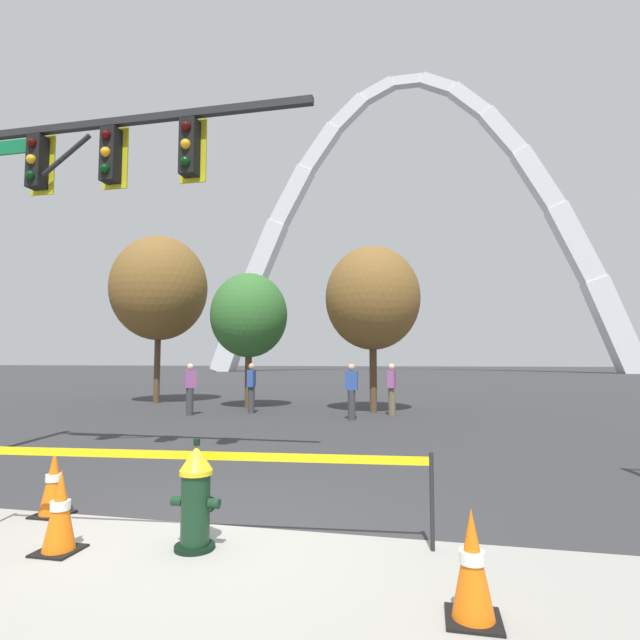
% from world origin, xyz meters
% --- Properties ---
extents(ground_plane, '(240.00, 240.00, 0.00)m').
position_xyz_m(ground_plane, '(0.00, 0.00, 0.00)').
color(ground_plane, '#333335').
extents(fire_hydrant, '(0.46, 0.48, 0.99)m').
position_xyz_m(fire_hydrant, '(-0.01, -0.36, 0.47)').
color(fire_hydrant, black).
rests_on(fire_hydrant, ground).
extents(caution_tape_barrier, '(4.47, 0.42, 0.88)m').
position_xyz_m(caution_tape_barrier, '(-0.12, -0.14, 0.59)').
color(caution_tape_barrier, '#232326').
rests_on(caution_tape_barrier, ground).
extents(traffic_cone_by_hydrant, '(0.36, 0.36, 0.73)m').
position_xyz_m(traffic_cone_by_hydrant, '(-1.16, -0.68, 0.36)').
color(traffic_cone_by_hydrant, black).
rests_on(traffic_cone_by_hydrant, ground).
extents(traffic_cone_mid_sidewalk, '(0.36, 0.36, 0.73)m').
position_xyz_m(traffic_cone_mid_sidewalk, '(-1.98, 0.21, 0.36)').
color(traffic_cone_mid_sidewalk, black).
rests_on(traffic_cone_mid_sidewalk, ground).
extents(traffic_cone_curb_edge, '(0.36, 0.36, 0.73)m').
position_xyz_m(traffic_cone_curb_edge, '(2.34, -1.12, 0.36)').
color(traffic_cone_curb_edge, black).
rests_on(traffic_cone_curb_edge, ground).
extents(traffic_signal_gantry, '(6.42, 0.44, 6.00)m').
position_xyz_m(traffic_signal_gantry, '(-3.99, 2.34, 4.27)').
color(traffic_signal_gantry, '#232326').
rests_on(traffic_signal_gantry, ground).
extents(monument_arch, '(55.82, 2.79, 41.19)m').
position_xyz_m(monument_arch, '(0.00, 62.20, 18.25)').
color(monument_arch, silver).
rests_on(monument_arch, ground).
extents(tree_far_left, '(3.82, 3.82, 6.68)m').
position_xyz_m(tree_far_left, '(-8.44, 13.40, 4.57)').
color(tree_far_left, brown).
rests_on(tree_far_left, ground).
extents(tree_left_mid, '(2.75, 2.75, 4.81)m').
position_xyz_m(tree_left_mid, '(-4.16, 12.19, 3.29)').
color(tree_left_mid, brown).
rests_on(tree_left_mid, ground).
extents(tree_center_left, '(3.12, 3.12, 5.46)m').
position_xyz_m(tree_center_left, '(0.34, 11.68, 3.73)').
color(tree_center_left, brown).
rests_on(tree_center_left, ground).
extents(pedestrian_walking_left, '(0.38, 0.38, 1.59)m').
position_xyz_m(pedestrian_walking_left, '(-5.12, 9.65, 0.82)').
color(pedestrian_walking_left, '#38383D').
rests_on(pedestrian_walking_left, ground).
extents(pedestrian_standing_center, '(0.34, 0.22, 1.59)m').
position_xyz_m(pedestrian_standing_center, '(-0.05, 9.48, 0.82)').
color(pedestrian_standing_center, '#38383D').
rests_on(pedestrian_standing_center, ground).
extents(pedestrian_walking_right, '(0.22, 0.35, 1.59)m').
position_xyz_m(pedestrian_walking_right, '(-3.45, 10.59, 0.82)').
color(pedestrian_walking_right, '#38383D').
rests_on(pedestrian_walking_right, ground).
extents(pedestrian_near_trees, '(0.25, 0.36, 1.59)m').
position_xyz_m(pedestrian_near_trees, '(0.99, 10.91, 0.82)').
color(pedestrian_near_trees, brown).
rests_on(pedestrian_near_trees, ground).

